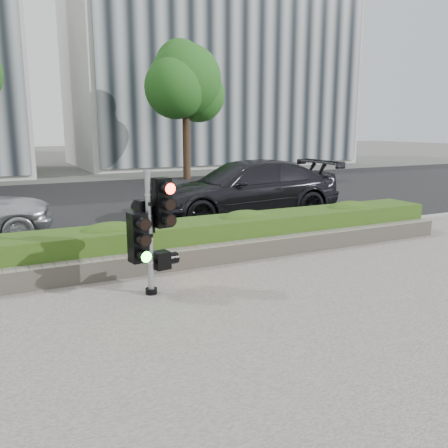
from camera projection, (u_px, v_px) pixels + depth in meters
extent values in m
plane|color=#51514C|center=(237.00, 303.00, 6.82)|extent=(120.00, 120.00, 0.00)
cube|color=#9E9389|center=(358.00, 385.00, 4.63)|extent=(16.00, 11.00, 0.03)
cube|color=black|center=(95.00, 204.00, 15.59)|extent=(60.00, 13.00, 0.02)
cube|color=gray|center=(164.00, 249.00, 9.57)|extent=(60.00, 0.25, 0.12)
cube|color=gray|center=(188.00, 258.00, 8.45)|extent=(12.00, 0.32, 0.34)
cube|color=#538228|center=(174.00, 241.00, 8.98)|extent=(12.00, 1.00, 0.68)
cube|color=#B7B7B2|center=(208.00, 74.00, 32.33)|extent=(18.00, 10.00, 12.00)
cylinder|color=black|center=(186.00, 142.00, 22.45)|extent=(0.36, 0.36, 3.58)
sphere|color=#164212|center=(185.00, 80.00, 21.88)|extent=(3.33, 3.33, 3.33)
sphere|color=#164212|center=(198.00, 95.00, 22.63)|extent=(2.56, 2.56, 2.56)
sphere|color=#164212|center=(176.00, 87.00, 21.35)|extent=(2.82, 2.82, 2.82)
sphere|color=#164212|center=(180.00, 64.00, 22.29)|extent=(2.30, 2.30, 2.30)
cylinder|color=black|center=(151.00, 291.00, 7.11)|extent=(0.18, 0.18, 0.09)
cylinder|color=gray|center=(149.00, 235.00, 6.94)|extent=(0.09, 0.09, 1.82)
cylinder|color=gray|center=(147.00, 171.00, 6.75)|extent=(0.12, 0.12, 0.04)
cube|color=#FF1107|center=(162.00, 202.00, 6.94)|extent=(0.26, 0.26, 0.73)
cube|color=#14E51E|center=(138.00, 237.00, 6.80)|extent=(0.26, 0.26, 0.73)
cube|color=black|center=(144.00, 216.00, 7.07)|extent=(0.26, 0.26, 0.50)
cube|color=orange|center=(161.00, 260.00, 7.15)|extent=(0.26, 0.26, 0.27)
imported|color=black|center=(244.00, 190.00, 12.92)|extent=(5.43, 2.24, 1.57)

